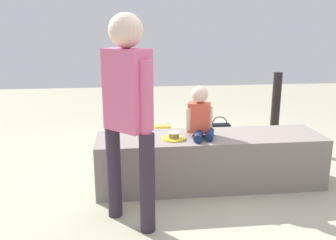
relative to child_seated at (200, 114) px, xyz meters
name	(u,v)px	position (x,y,z in m)	size (l,w,h in m)	color
ground_plane	(209,184)	(0.11, 0.01, -0.71)	(12.00, 12.00, 0.00)	#A8A68B
concrete_ledge	(210,160)	(0.11, 0.01, -0.46)	(2.17, 0.58, 0.50)	gray
child_seated	(200,114)	(0.00, 0.00, 0.00)	(0.29, 0.34, 0.48)	navy
adult_standing	(128,103)	(-0.67, -0.64, 0.26)	(0.37, 0.37, 1.61)	#302533
cake_plate	(174,137)	(-0.26, -0.06, -0.19)	(0.22, 0.22, 0.07)	yellow
gift_bag	(163,134)	(-0.22, 1.33, -0.59)	(0.22, 0.11, 0.29)	gold
railing_post	(275,120)	(1.21, 1.08, -0.37)	(0.36, 0.36, 0.96)	black
water_bottle_near_gift	(231,147)	(0.58, 0.85, -0.63)	(0.07, 0.07, 0.18)	silver
party_cup_red	(265,154)	(0.93, 0.63, -0.66)	(0.09, 0.09, 0.11)	red
handbag_black_leather	(219,132)	(0.56, 1.38, -0.59)	(0.28, 0.12, 0.33)	black
handbag_brown_canvas	(208,144)	(0.28, 0.85, -0.59)	(0.27, 0.15, 0.34)	brown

